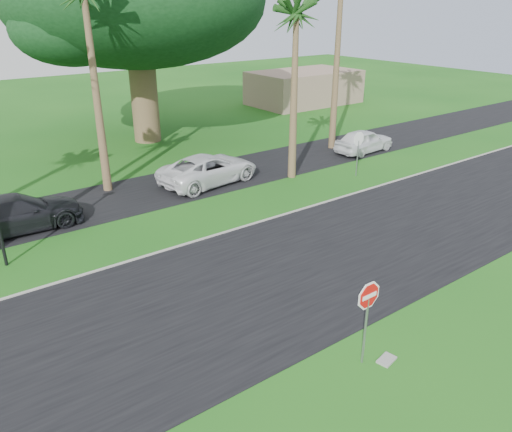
{
  "coord_description": "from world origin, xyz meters",
  "views": [
    {
      "loc": [
        -8.19,
        -9.98,
        8.93
      ],
      "look_at": [
        1.64,
        3.36,
        1.8
      ],
      "focal_mm": 35.0,
      "sensor_mm": 36.0,
      "label": 1
    }
  ],
  "objects": [
    {
      "name": "parking_strip",
      "position": [
        0.0,
        12.5,
        0.01
      ],
      "size": [
        120.0,
        5.0,
        0.02
      ],
      "primitive_type": "cube",
      "color": "black",
      "rests_on": "ground"
    },
    {
      "name": "car_minivan",
      "position": [
        4.76,
        11.79,
        0.77
      ],
      "size": [
        5.87,
        3.33,
        1.55
      ],
      "primitive_type": "imported",
      "rotation": [
        0.0,
        0.0,
        1.71
      ],
      "color": "silver",
      "rests_on": "ground"
    },
    {
      "name": "road",
      "position": [
        0.0,
        2.0,
        0.01
      ],
      "size": [
        120.0,
        8.0,
        0.02
      ],
      "primitive_type": "cube",
      "color": "black",
      "rests_on": "ground"
    },
    {
      "name": "stop_sign_near",
      "position": [
        0.5,
        -3.0,
        1.77
      ],
      "size": [
        1.05,
        0.07,
        2.62
      ],
      "color": "gray",
      "rests_on": "ground"
    },
    {
      "name": "ground",
      "position": [
        0.0,
        0.0,
        0.0
      ],
      "size": [
        120.0,
        120.0,
        0.0
      ],
      "primitive_type": "plane",
      "color": "#165114",
      "rests_on": "ground"
    },
    {
      "name": "car_pickup",
      "position": [
        15.91,
        11.03,
        0.74
      ],
      "size": [
        4.42,
        2.01,
        1.47
      ],
      "primitive_type": "imported",
      "rotation": [
        0.0,
        0.0,
        1.64
      ],
      "color": "white",
      "rests_on": "ground"
    },
    {
      "name": "car_dark",
      "position": [
        -4.88,
        11.43,
        0.78
      ],
      "size": [
        5.4,
        2.24,
        1.56
      ],
      "primitive_type": "imported",
      "rotation": [
        0.0,
        0.0,
        1.56
      ],
      "color": "black",
      "rests_on": "ground"
    },
    {
      "name": "curb",
      "position": [
        0.0,
        6.05,
        0.03
      ],
      "size": [
        120.0,
        0.12,
        0.06
      ],
      "primitive_type": "cube",
      "color": "gray",
      "rests_on": "ground"
    },
    {
      "name": "canopy_tree",
      "position": [
        6.0,
        22.0,
        8.95
      ],
      "size": [
        16.5,
        16.5,
        13.12
      ],
      "color": "brown",
      "rests_on": "ground"
    },
    {
      "name": "building_far",
      "position": [
        24.0,
        26.0,
        1.5
      ],
      "size": [
        10.0,
        6.0,
        3.0
      ],
      "primitive_type": "cube",
      "color": "gray",
      "rests_on": "ground"
    },
    {
      "name": "utility_slab",
      "position": [
        1.09,
        -3.36,
        0.03
      ],
      "size": [
        0.61,
        0.45,
        0.06
      ],
      "primitive_type": "cube",
      "rotation": [
        0.0,
        0.0,
        0.2
      ],
      "color": "gray",
      "rests_on": "ground"
    },
    {
      "name": "palm_right_near",
      "position": [
        9.0,
        10.0,
        8.19
      ],
      "size": [
        5.0,
        5.0,
        9.5
      ],
      "color": "brown",
      "rests_on": "ground"
    },
    {
      "name": "stop_sign_far",
      "position": [
        12.0,
        8.0,
        1.77
      ],
      "size": [
        1.05,
        0.07,
        2.62
      ],
      "rotation": [
        0.0,
        0.0,
        3.14
      ],
      "color": "gray",
      "rests_on": "ground"
    }
  ]
}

